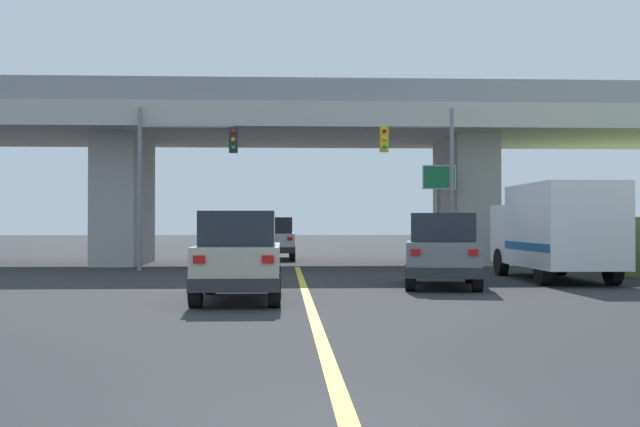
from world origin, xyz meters
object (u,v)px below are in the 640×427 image
(sedan_oncoming, at_px, (275,238))
(traffic_signal_farside, at_px, (172,166))
(suv_crossing, at_px, (442,250))
(traffic_signal_nearside, at_px, (429,168))
(suv_lead, at_px, (239,256))
(box_truck, at_px, (555,230))
(highway_sign, at_px, (439,191))

(sedan_oncoming, height_order, traffic_signal_farside, traffic_signal_farside)
(suv_crossing, height_order, sedan_oncoming, same)
(sedan_oncoming, relative_size, traffic_signal_nearside, 0.75)
(suv_crossing, bearing_deg, traffic_signal_nearside, 91.72)
(suv_lead, distance_m, box_truck, 11.00)
(suv_lead, relative_size, highway_sign, 1.04)
(suv_crossing, bearing_deg, suv_lead, -136.42)
(box_truck, bearing_deg, suv_crossing, -150.33)
(highway_sign, bearing_deg, box_truck, -73.92)
(suv_lead, height_order, suv_crossing, same)
(traffic_signal_nearside, bearing_deg, suv_crossing, -98.06)
(box_truck, height_order, sedan_oncoming, box_truck)
(sedan_oncoming, xyz_separation_m, traffic_signal_farside, (-3.74, -8.91, 2.85))
(suv_lead, distance_m, traffic_signal_nearside, 14.00)
(box_truck, relative_size, highway_sign, 1.53)
(traffic_signal_farside, bearing_deg, highway_sign, 8.47)
(suv_crossing, distance_m, traffic_signal_farside, 12.06)
(traffic_signal_nearside, xyz_separation_m, highway_sign, (0.62, 1.19, -0.84))
(traffic_signal_nearside, height_order, highway_sign, traffic_signal_nearside)
(highway_sign, bearing_deg, traffic_signal_farside, -171.53)
(suv_crossing, distance_m, highway_sign, 10.00)
(suv_crossing, bearing_deg, highway_sign, 89.10)
(traffic_signal_nearside, distance_m, highway_sign, 1.58)
(suv_lead, bearing_deg, highway_sign, 61.49)
(box_truck, xyz_separation_m, traffic_signal_farside, (-12.41, 5.85, 2.31))
(suv_crossing, xyz_separation_m, sedan_oncoming, (-4.73, 17.00, 0.00))
(suv_lead, xyz_separation_m, box_truck, (9.31, 5.84, 0.54))
(sedan_oncoming, distance_m, highway_sign, 10.07)
(traffic_signal_nearside, distance_m, traffic_signal_farside, 9.67)
(traffic_signal_farside, bearing_deg, suv_crossing, -43.70)
(traffic_signal_nearside, relative_size, highway_sign, 1.46)
(suv_lead, height_order, highway_sign, highway_sign)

